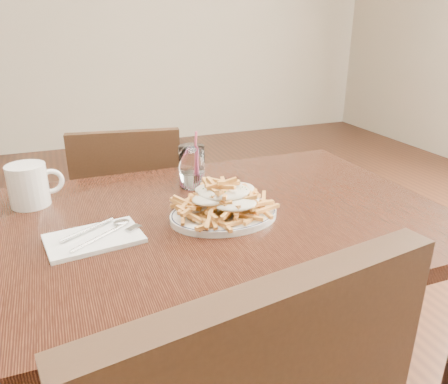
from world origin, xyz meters
name	(u,v)px	position (x,y,z in m)	size (l,w,h in m)	color
table	(211,242)	(0.00, 0.00, 0.67)	(1.20, 0.80, 0.75)	black
chair_far	(131,215)	(-0.11, 0.66, 0.48)	(0.45, 0.45, 0.85)	black
fries_plate	(224,214)	(0.03, -0.03, 0.76)	(0.28, 0.24, 0.02)	white
loaded_fries	(224,197)	(0.03, -0.03, 0.81)	(0.27, 0.22, 0.07)	gold
napkin	(94,239)	(-0.29, -0.03, 0.76)	(0.21, 0.13, 0.01)	white
cutlery	(93,234)	(-0.29, -0.02, 0.76)	(0.18, 0.17, 0.01)	silver
water_glass	(192,169)	(0.02, 0.21, 0.80)	(0.08, 0.08, 0.17)	white
coffee_mug	(29,185)	(-0.42, 0.24, 0.81)	(0.14, 0.10, 0.11)	white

